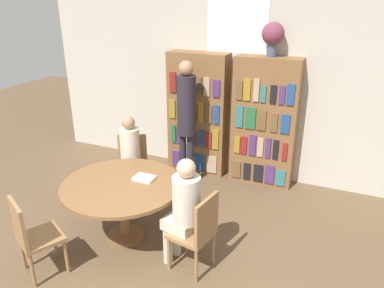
{
  "coord_description": "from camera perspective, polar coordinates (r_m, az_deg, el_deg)",
  "views": [
    {
      "loc": [
        1.61,
        -1.87,
        2.75
      ],
      "look_at": [
        -0.02,
        1.92,
        1.05
      ],
      "focal_mm": 35.0,
      "sensor_mm": 36.0,
      "label": 1
    }
  ],
  "objects": [
    {
      "name": "wall_back",
      "position": [
        5.75,
        6.63,
        9.76
      ],
      "size": [
        6.4,
        0.07,
        3.0
      ],
      "color": "beige",
      "rests_on": "ground_plane"
    },
    {
      "name": "bookshelf_left",
      "position": [
        5.89,
        0.92,
        4.6
      ],
      "size": [
        0.93,
        0.34,
        1.9
      ],
      "color": "brown",
      "rests_on": "ground_plane"
    },
    {
      "name": "bookshelf_right",
      "position": [
        5.6,
        10.95,
        3.21
      ],
      "size": [
        0.93,
        0.34,
        1.9
      ],
      "color": "brown",
      "rests_on": "ground_plane"
    },
    {
      "name": "flower_vase",
      "position": [
        5.33,
        12.24,
        15.9
      ],
      "size": [
        0.3,
        0.3,
        0.46
      ],
      "color": "#475166",
      "rests_on": "bookshelf_right"
    },
    {
      "name": "reading_table",
      "position": [
        4.38,
        -10.55,
        -7.08
      ],
      "size": [
        1.38,
        1.38,
        0.72
      ],
      "color": "brown",
      "rests_on": "ground_plane"
    },
    {
      "name": "chair_near_camera",
      "position": [
        4.16,
        -23.2,
        -12.52
      ],
      "size": [
        0.54,
        0.54,
        0.89
      ],
      "rotation": [
        0.0,
        0.0,
        -0.49
      ],
      "color": "olive",
      "rests_on": "ground_plane"
    },
    {
      "name": "chair_left_side",
      "position": [
        5.34,
        -9.05,
        -2.89
      ],
      "size": [
        0.53,
        0.53,
        0.89
      ],
      "rotation": [
        0.0,
        0.0,
        -2.69
      ],
      "color": "olive",
      "rests_on": "ground_plane"
    },
    {
      "name": "chair_far_side",
      "position": [
        3.9,
        0.89,
        -12.97
      ],
      "size": [
        0.46,
        0.46,
        0.89
      ],
      "rotation": [
        0.0,
        0.0,
        1.39
      ],
      "color": "olive",
      "rests_on": "ground_plane"
    },
    {
      "name": "seated_reader_left",
      "position": [
        5.1,
        -9.4,
        -1.71
      ],
      "size": [
        0.38,
        0.4,
        1.23
      ],
      "rotation": [
        0.0,
        0.0,
        -2.69
      ],
      "color": "beige",
      "rests_on": "ground_plane"
    },
    {
      "name": "seated_reader_right",
      "position": [
        3.86,
        -1.32,
        -9.42
      ],
      "size": [
        0.41,
        0.34,
        1.25
      ],
      "rotation": [
        0.0,
        0.0,
        1.39
      ],
      "color": "beige",
      "rests_on": "ground_plane"
    },
    {
      "name": "librarian_standing",
      "position": [
        5.39,
        -0.83,
        4.96
      ],
      "size": [
        0.27,
        0.54,
        1.86
      ],
      "color": "#28232D",
      "rests_on": "ground_plane"
    },
    {
      "name": "open_book_on_table",
      "position": [
        4.38,
        -7.26,
        -5.16
      ],
      "size": [
        0.24,
        0.18,
        0.03
      ],
      "color": "silver",
      "rests_on": "reading_table"
    }
  ]
}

